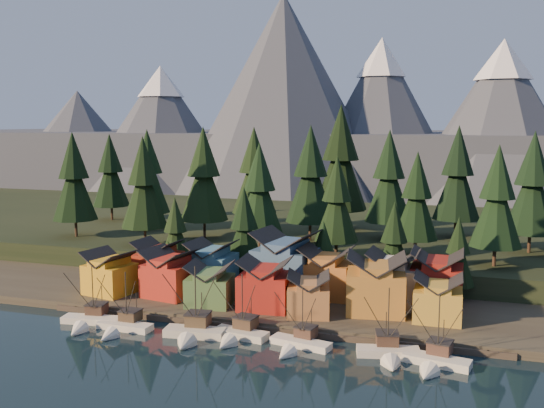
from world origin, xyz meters
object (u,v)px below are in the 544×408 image
(boat_4, at_px, (297,337))
(house_front_1, at_px, (170,272))
(boat_3, at_px, (238,326))
(boat_2, at_px, (192,323))
(boat_6, at_px, (435,353))
(boat_1, at_px, (121,320))
(house_back_0, at_px, (158,261))
(boat_0, at_px, (89,314))
(boat_5, at_px, (389,344))
(house_front_0, at_px, (110,271))
(house_back_1, at_px, (212,264))

(boat_4, height_order, house_front_1, house_front_1)
(boat_3, xyz_separation_m, house_front_1, (-19.40, 14.41, 4.04))
(house_front_1, bearing_deg, boat_2, -42.56)
(boat_3, xyz_separation_m, boat_6, (30.89, -1.98, -0.11))
(boat_1, relative_size, house_back_0, 1.18)
(boat_2, xyz_separation_m, boat_6, (37.98, -0.12, -0.39))
(boat_0, xyz_separation_m, boat_3, (26.99, 1.30, 0.28))
(boat_4, height_order, boat_5, boat_5)
(boat_2, height_order, house_front_1, boat_2)
(boat_0, height_order, boat_6, boat_6)
(boat_5, xyz_separation_m, house_front_1, (-43.64, 15.02, 4.12))
(boat_4, bearing_deg, boat_6, 9.29)
(boat_6, bearing_deg, house_front_0, 178.57)
(boat_1, xyz_separation_m, house_back_0, (-5.62, 23.66, 4.34))
(boat_3, relative_size, boat_5, 1.01)
(boat_0, xyz_separation_m, boat_1, (7.04, -1.08, 0.03))
(house_back_0, bearing_deg, boat_2, -48.35)
(boat_0, xyz_separation_m, house_back_0, (1.42, 22.59, 4.36))
(boat_4, bearing_deg, boat_3, -173.24)
(boat_6, relative_size, house_front_1, 1.12)
(boat_2, height_order, house_back_0, boat_2)
(boat_0, relative_size, house_back_1, 1.22)
(boat_1, distance_m, house_back_1, 25.37)
(boat_5, relative_size, house_front_0, 1.16)
(boat_0, bearing_deg, boat_2, -9.37)
(boat_1, xyz_separation_m, boat_5, (44.20, 1.77, 0.18))
(boat_1, relative_size, boat_5, 0.95)
(boat_1, bearing_deg, house_front_0, 129.57)
(boat_5, xyz_separation_m, house_back_1, (-38.08, 22.42, 4.36))
(house_back_0, bearing_deg, boat_5, -20.69)
(boat_0, height_order, boat_2, boat_2)
(boat_0, height_order, boat_4, boat_0)
(boat_0, relative_size, house_back_0, 1.27)
(boat_4, distance_m, house_back_1, 33.49)
(boat_3, bearing_deg, house_back_0, 149.27)
(boat_3, height_order, boat_5, boat_3)
(boat_2, relative_size, boat_6, 1.13)
(boat_0, bearing_deg, boat_6, -8.45)
(boat_1, xyz_separation_m, house_front_1, (0.56, 16.79, 4.30))
(house_front_1, bearing_deg, house_front_0, -160.99)
(house_back_0, bearing_deg, boat_6, -19.36)
(boat_6, height_order, house_front_0, boat_6)
(boat_6, bearing_deg, house_front_1, 173.66)
(boat_4, distance_m, house_front_0, 44.05)
(boat_5, bearing_deg, boat_6, -24.19)
(boat_3, xyz_separation_m, boat_5, (24.24, -0.60, -0.08))
(boat_4, distance_m, house_back_0, 42.42)
(boat_3, relative_size, boat_6, 1.02)
(boat_4, relative_size, house_front_0, 1.10)
(boat_4, relative_size, boat_5, 0.95)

